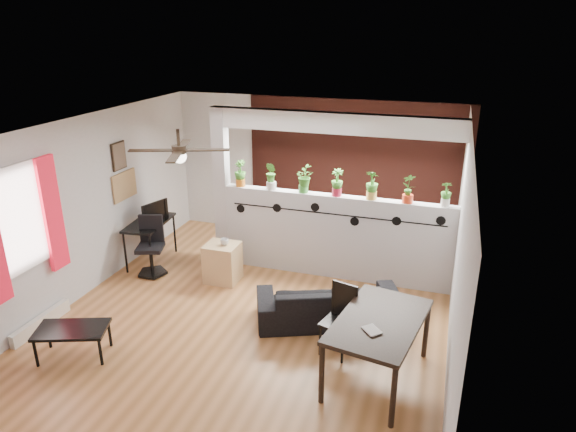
{
  "coord_description": "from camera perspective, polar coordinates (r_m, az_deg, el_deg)",
  "views": [
    {
      "loc": [
        2.38,
        -5.76,
        3.79
      ],
      "look_at": [
        0.31,
        0.6,
        1.28
      ],
      "focal_mm": 32.0,
      "sensor_mm": 36.0,
      "label": 1
    }
  ],
  "objects": [
    {
      "name": "office_chair",
      "position": [
        8.49,
        -14.94,
        -3.62
      ],
      "size": [
        0.5,
        0.5,
        0.94
      ],
      "color": "black",
      "rests_on": "ground"
    },
    {
      "name": "ceiling_fan",
      "position": [
        6.49,
        -11.98,
        6.95
      ],
      "size": [
        1.19,
        1.19,
        0.43
      ],
      "color": "black",
      "rests_on": "room_shell"
    },
    {
      "name": "potted_plant_5",
      "position": [
        7.61,
        13.25,
        3.11
      ],
      "size": [
        0.28,
        0.26,
        0.44
      ],
      "color": "red",
      "rests_on": "partition_wall"
    },
    {
      "name": "monitor",
      "position": [
        8.87,
        -14.73,
        0.23
      ],
      "size": [
        0.3,
        0.14,
        0.17
      ],
      "primitive_type": "imported",
      "rotation": [
        0.0,
        0.0,
        1.26
      ],
      "color": "black",
      "rests_on": "computer_desk"
    },
    {
      "name": "room_shell",
      "position": [
        6.71,
        -4.14,
        -1.29
      ],
      "size": [
        6.3,
        7.1,
        2.9
      ],
      "color": "#996032",
      "rests_on": "ground"
    },
    {
      "name": "folding_chair",
      "position": [
        6.34,
        5.93,
        -10.63
      ],
      "size": [
        0.44,
        0.44,
        0.89
      ],
      "color": "black",
      "rests_on": "ground"
    },
    {
      "name": "pier_column",
      "position": [
        8.43,
        -7.35,
        3.2
      ],
      "size": [
        0.22,
        0.2,
        2.6
      ],
      "primitive_type": "cube",
      "color": "#BCBCC1",
      "rests_on": "ground"
    },
    {
      "name": "vine_decal",
      "position": [
        7.82,
        5.2,
        0.19
      ],
      "size": [
        3.31,
        0.01,
        0.3
      ],
      "color": "black",
      "rests_on": "partition_wall"
    },
    {
      "name": "ceiling_header",
      "position": [
        7.55,
        5.71,
        10.22
      ],
      "size": [
        3.6,
        0.18,
        0.3
      ],
      "primitive_type": "cube",
      "color": "white",
      "rests_on": "room_shell"
    },
    {
      "name": "coffee_table",
      "position": [
        6.8,
        -22.9,
        -11.72
      ],
      "size": [
        0.94,
        0.72,
        0.39
      ],
      "color": "black",
      "rests_on": "ground"
    },
    {
      "name": "potted_plant_6",
      "position": [
        7.6,
        17.17,
        2.43
      ],
      "size": [
        0.2,
        0.18,
        0.36
      ],
      "color": "silver",
      "rests_on": "partition_wall"
    },
    {
      "name": "partition_wall",
      "position": [
        8.06,
        5.27,
        -2.29
      ],
      "size": [
        3.6,
        0.18,
        1.35
      ],
      "primitive_type": "cube",
      "color": "#BCBCC1",
      "rests_on": "ground"
    },
    {
      "name": "potted_plant_0",
      "position": [
        8.22,
        -5.35,
        4.83
      ],
      "size": [
        0.22,
        0.18,
        0.42
      ],
      "color": "#C36517",
      "rests_on": "partition_wall"
    },
    {
      "name": "computer_desk",
      "position": [
        8.81,
        -15.16,
        -1.04
      ],
      "size": [
        0.63,
        1.06,
        0.73
      ],
      "color": "black",
      "rests_on": "ground"
    },
    {
      "name": "cube_shelf",
      "position": [
        8.08,
        -7.28,
        -5.16
      ],
      "size": [
        0.51,
        0.45,
        0.61
      ],
      "primitive_type": "cube",
      "rotation": [
        0.0,
        0.0,
        0.01
      ],
      "color": "tan",
      "rests_on": "ground"
    },
    {
      "name": "window_assembly",
      "position": [
        7.1,
        -27.58,
        -0.64
      ],
      "size": [
        0.09,
        1.3,
        1.55
      ],
      "color": "white",
      "rests_on": "room_shell"
    },
    {
      "name": "potted_plant_2",
      "position": [
        7.88,
        1.74,
        4.18
      ],
      "size": [
        0.26,
        0.27,
        0.42
      ],
      "color": "green",
      "rests_on": "partition_wall"
    },
    {
      "name": "brick_panel",
      "position": [
        9.22,
        7.46,
        4.7
      ],
      "size": [
        3.9,
        0.05,
        2.6
      ],
      "primitive_type": "cube",
      "color": "#9A3A2C",
      "rests_on": "ground"
    },
    {
      "name": "dining_table",
      "position": [
        5.84,
        10.09,
        -11.94
      ],
      "size": [
        1.08,
        1.53,
        0.77
      ],
      "color": "black",
      "rests_on": "ground"
    },
    {
      "name": "corkboard",
      "position": [
        8.69,
        -17.72,
        3.25
      ],
      "size": [
        0.03,
        0.6,
        0.45
      ],
      "primitive_type": "cube",
      "color": "#9F794D",
      "rests_on": "room_shell"
    },
    {
      "name": "potted_plant_3",
      "position": [
        7.76,
        5.48,
        3.82
      ],
      "size": [
        0.22,
        0.18,
        0.41
      ],
      "color": "#C41F3C",
      "rests_on": "partition_wall"
    },
    {
      "name": "baseboard_heater",
      "position": [
        7.66,
        -25.74,
        -10.6
      ],
      "size": [
        0.08,
        1.0,
        0.18
      ],
      "primitive_type": "cube",
      "color": "silver",
      "rests_on": "ground"
    },
    {
      "name": "potted_plant_1",
      "position": [
        8.03,
        -1.88,
        4.56
      ],
      "size": [
        0.28,
        0.28,
        0.43
      ],
      "color": "silver",
      "rests_on": "partition_wall"
    },
    {
      "name": "framed_art",
      "position": [
        8.53,
        -18.28,
        6.35
      ],
      "size": [
        0.03,
        0.34,
        0.44
      ],
      "color": "#8C7259",
      "rests_on": "room_shell"
    },
    {
      "name": "sofa",
      "position": [
        7.04,
        4.55,
        -9.55
      ],
      "size": [
        1.97,
        1.37,
        0.54
      ],
      "primitive_type": "imported",
      "rotation": [
        0.0,
        0.0,
        3.54
      ],
      "color": "black",
      "rests_on": "ground"
    },
    {
      "name": "potted_plant_4",
      "position": [
        7.66,
        9.33,
        3.5
      ],
      "size": [
        0.25,
        0.22,
        0.43
      ],
      "color": "#E9BA52",
      "rests_on": "partition_wall"
    },
    {
      "name": "cup",
      "position": [
        7.91,
        -7.07,
        -2.87
      ],
      "size": [
        0.17,
        0.17,
        0.1
      ],
      "primitive_type": "imported",
      "rotation": [
        0.0,
        0.0,
        0.36
      ],
      "color": "gray",
      "rests_on": "cube_shelf"
    },
    {
      "name": "book",
      "position": [
        5.55,
        8.64,
        -12.61
      ],
      "size": [
        0.25,
        0.25,
        0.02
      ],
      "primitive_type": "imported",
      "rotation": [
        0.0,
        0.0,
        0.74
      ],
      "color": "gray",
      "rests_on": "dining_table"
    }
  ]
}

